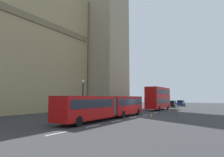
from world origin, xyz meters
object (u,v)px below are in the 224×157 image
at_px(sedan_trailing, 181,103).
at_px(traffic_cone_west, 151,115).
at_px(articulated_bus, 107,105).
at_px(double_decker_bus, 158,97).
at_px(sedan_lead, 172,104).
at_px(traffic_cone_middle, 169,111).
at_px(pedestrian_near_cones, 176,109).
at_px(street_lamp, 83,95).

distance_m(sedan_trailing, traffic_cone_west, 37.32).
height_order(articulated_bus, double_decker_bus, double_decker_bus).
distance_m(articulated_bus, sedan_trailing, 42.27).
bearing_deg(sedan_lead, double_decker_bus, -178.94).
bearing_deg(traffic_cone_middle, double_decker_bus, 33.71).
distance_m(articulated_bus, sedan_lead, 33.71).
xyz_separation_m(articulated_bus, pedestrian_near_cones, (9.45, -6.38, -0.83)).
distance_m(sedan_lead, traffic_cone_middle, 18.97).
bearing_deg(pedestrian_near_cones, traffic_cone_middle, 24.45).
xyz_separation_m(sedan_trailing, street_lamp, (-41.73, 4.81, 2.14)).
bearing_deg(sedan_trailing, pedestrian_near_cones, -169.51).
relative_size(articulated_bus, traffic_cone_west, 29.15).
height_order(sedan_trailing, traffic_cone_west, sedan_trailing).
height_order(traffic_cone_middle, pedestrian_near_cones, pedestrian_near_cones).
distance_m(double_decker_bus, traffic_cone_middle, 7.23).
bearing_deg(street_lamp, sedan_lead, -7.33).
distance_m(articulated_bus, traffic_cone_middle, 15.70).
height_order(sedan_lead, pedestrian_near_cones, sedan_lead).
bearing_deg(articulated_bus, sedan_trailing, -0.41).
bearing_deg(pedestrian_near_cones, street_lamp, 129.35).
bearing_deg(pedestrian_near_cones, sedan_lead, 15.27).
distance_m(sedan_lead, pedestrian_near_cones, 25.13).
bearing_deg(street_lamp, traffic_cone_middle, -29.51).
bearing_deg(traffic_cone_middle, traffic_cone_west, -179.09).
height_order(sedan_trailing, pedestrian_near_cones, sedan_trailing).
xyz_separation_m(sedan_trailing, traffic_cone_west, (-37.14, -3.63, -0.63)).
height_order(sedan_lead, traffic_cone_middle, sedan_lead).
bearing_deg(sedan_trailing, sedan_lead, 176.35).
bearing_deg(articulated_bus, double_decker_bus, 0.01).
bearing_deg(traffic_cone_middle, street_lamp, 150.49).
bearing_deg(double_decker_bus, sedan_trailing, -0.82).
relative_size(traffic_cone_west, street_lamp, 0.11).
relative_size(double_decker_bus, sedan_lead, 2.31).
bearing_deg(double_decker_bus, street_lamp, 167.49).
bearing_deg(pedestrian_near_cones, traffic_cone_west, 150.63).
xyz_separation_m(double_decker_bus, pedestrian_near_cones, (-11.38, -6.38, -1.80)).
xyz_separation_m(articulated_bus, double_decker_bus, (20.84, 0.00, 0.96)).
relative_size(sedan_trailing, street_lamp, 0.83).
bearing_deg(traffic_cone_west, articulated_bus, 142.41).
distance_m(sedan_trailing, street_lamp, 42.06).
bearing_deg(double_decker_bus, articulated_bus, -179.99).
relative_size(sedan_trailing, traffic_cone_west, 7.59).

